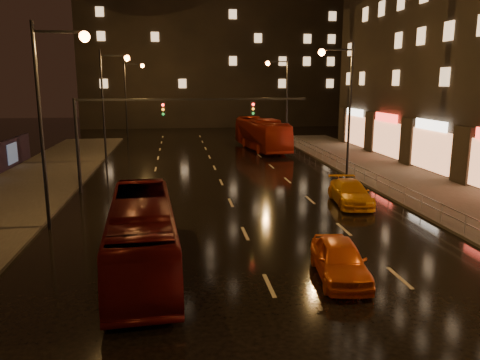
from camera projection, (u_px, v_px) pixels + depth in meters
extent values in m
plane|color=black|center=(224.00, 188.00, 32.43)|extent=(140.00, 140.00, 0.00)
cube|color=#38332D|center=(446.00, 198.00, 29.36)|extent=(7.00, 70.00, 0.15)
cube|color=black|center=(215.00, 18.00, 79.69)|extent=(44.00, 16.00, 36.00)
cylinder|color=black|center=(78.00, 146.00, 30.52)|extent=(0.22, 0.22, 6.20)
cube|color=black|center=(193.00, 99.00, 30.91)|extent=(15.20, 0.14, 0.14)
cube|color=black|center=(163.00, 109.00, 30.78)|extent=(0.32, 0.18, 0.95)
cube|color=black|center=(253.00, 109.00, 31.58)|extent=(0.32, 0.18, 0.95)
sphere|color=#FF1E19|center=(163.00, 105.00, 30.60)|extent=(0.18, 0.18, 0.18)
cylinder|color=#99999E|center=(287.00, 137.00, 56.92)|extent=(0.04, 0.04, 1.00)
cube|color=#99999E|center=(377.00, 174.00, 31.62)|extent=(0.05, 56.00, 0.05)
cube|color=#99999E|center=(376.00, 180.00, 31.70)|extent=(0.05, 56.00, 0.05)
imported|color=#4C0A0B|center=(142.00, 235.00, 18.11)|extent=(3.03, 10.30, 2.83)
imported|color=maroon|center=(262.00, 134.00, 50.69)|extent=(4.28, 12.37, 3.37)
imported|color=orange|center=(340.00, 260.00, 17.41)|extent=(2.24, 4.48, 1.47)
imported|color=orange|center=(350.00, 193.00, 28.07)|extent=(2.47, 5.02, 1.40)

